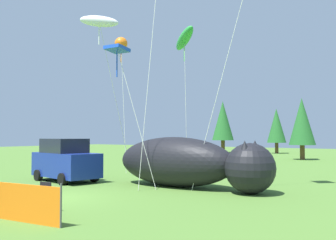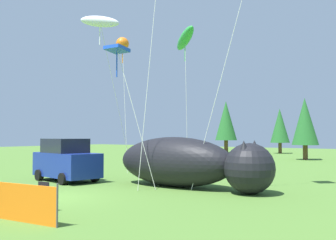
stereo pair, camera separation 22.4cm
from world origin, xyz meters
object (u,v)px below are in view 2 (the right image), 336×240
at_px(inflatable_cat, 187,164).
at_px(kite_blue_box, 117,51).
at_px(parked_car, 66,161).
at_px(kite_white_ghost, 100,22).
at_px(kite_orange_flower, 122,44).
at_px(kite_green_fish, 185,39).
at_px(folding_chair, 40,194).

xyz_separation_m(inflatable_cat, kite_blue_box, (-2.69, -1.69, 5.17)).
bearing_deg(parked_car, kite_white_ghost, 82.07).
xyz_separation_m(parked_car, kite_white_ghost, (0.53, 1.77, 7.56)).
bearing_deg(kite_orange_flower, kite_green_fish, -6.63).
xyz_separation_m(kite_blue_box, kite_orange_flower, (-5.11, 5.76, 2.22)).
height_order(inflatable_cat, kite_green_fish, kite_green_fish).
distance_m(kite_orange_flower, kite_white_ghost, 4.40).
bearing_deg(inflatable_cat, parked_car, -165.10).
relative_size(parked_car, kite_orange_flower, 0.47).
bearing_deg(kite_orange_flower, kite_white_ghost, -63.10).
relative_size(inflatable_cat, kite_orange_flower, 0.88).
relative_size(kite_orange_flower, kite_green_fish, 1.05).
bearing_deg(kite_blue_box, kite_white_ghost, 149.51).
distance_m(kite_blue_box, kite_orange_flower, 8.02).
relative_size(parked_car, folding_chair, 4.59).
bearing_deg(kite_green_fish, folding_chair, -81.08).
height_order(kite_orange_flower, kite_white_ghost, kite_white_ghost).
xyz_separation_m(folding_chair, kite_orange_flower, (-7.10, 11.16, 7.89)).
bearing_deg(folding_chair, kite_green_fish, -177.68).
bearing_deg(kite_blue_box, inflatable_cat, 32.09).
xyz_separation_m(folding_chair, inflatable_cat, (0.71, 7.09, 0.50)).
bearing_deg(kite_white_ghost, folding_chair, -54.77).
bearing_deg(kite_blue_box, kite_orange_flower, 131.61).
height_order(folding_chair, kite_white_ghost, kite_white_ghost).
bearing_deg(kite_white_ghost, kite_green_fish, 43.48).
bearing_deg(kite_white_ghost, kite_orange_flower, 116.90).
xyz_separation_m(parked_car, kite_blue_box, (3.66, -0.07, 5.17)).
relative_size(inflatable_cat, kite_blue_box, 1.22).
relative_size(kite_blue_box, kite_orange_flower, 0.72).
distance_m(kite_blue_box, kite_white_ghost, 4.34).
bearing_deg(kite_orange_flower, inflatable_cat, -27.53).
bearing_deg(kite_white_ghost, inflatable_cat, -1.49).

